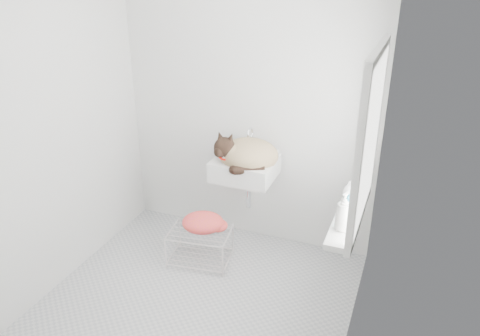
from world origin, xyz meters
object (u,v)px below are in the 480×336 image
(bottle_b, at_px, (346,218))
(wire_rack, at_px, (200,245))
(sink, at_px, (245,159))
(bottle_a, at_px, (342,229))
(cat, at_px, (246,155))
(bottle_c, at_px, (352,202))

(bottle_b, bearing_deg, wire_rack, 165.17)
(sink, distance_m, bottle_a, 1.21)
(cat, relative_size, bottle_c, 2.99)
(bottle_a, distance_m, bottle_c, 0.37)
(wire_rack, bearing_deg, cat, 46.50)
(wire_rack, bearing_deg, bottle_c, -4.29)
(cat, xyz_separation_m, bottle_c, (0.91, -0.39, -0.04))
(bottle_b, height_order, bottle_c, bottle_c)
(sink, relative_size, bottle_a, 2.39)
(sink, bearing_deg, wire_rack, -130.73)
(bottle_b, distance_m, bottle_c, 0.23)
(bottle_b, bearing_deg, cat, 145.81)
(cat, height_order, bottle_c, cat)
(bottle_b, bearing_deg, bottle_c, 90.00)
(wire_rack, bearing_deg, bottle_b, -14.83)
(sink, relative_size, wire_rack, 1.02)
(wire_rack, bearing_deg, bottle_a, -21.08)
(cat, distance_m, bottle_b, 1.10)
(wire_rack, xyz_separation_m, bottle_b, (1.20, -0.32, 0.70))
(sink, bearing_deg, bottle_a, -40.30)
(wire_rack, distance_m, bottle_a, 1.46)
(sink, distance_m, cat, 0.05)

